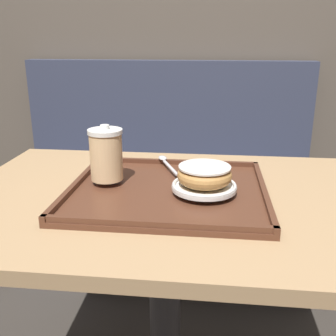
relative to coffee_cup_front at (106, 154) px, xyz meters
name	(u,v)px	position (x,y,z in m)	size (l,w,h in m)	color
wall_behind	(193,15)	(0.14, 1.08, 0.36)	(8.00, 0.05, 2.40)	brown
booth_bench	(164,209)	(0.03, 0.84, -0.52)	(1.34, 0.44, 1.00)	#33384C
cafe_table	(165,256)	(0.14, -0.02, -0.25)	(0.98, 0.69, 0.75)	tan
serving_tray	(168,191)	(0.15, -0.02, -0.08)	(0.45, 0.40, 0.02)	#512D1E
coffee_cup_front	(106,154)	(0.00, 0.00, 0.00)	(0.08, 0.08, 0.13)	#E0B784
plate_with_chocolate_donut	(204,186)	(0.23, -0.04, -0.06)	(0.15, 0.15, 0.01)	white
donut_chocolate_glazed	(204,175)	(0.23, -0.04, -0.03)	(0.12, 0.12, 0.04)	tan
spoon	(165,161)	(0.12, 0.15, -0.06)	(0.07, 0.15, 0.01)	silver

